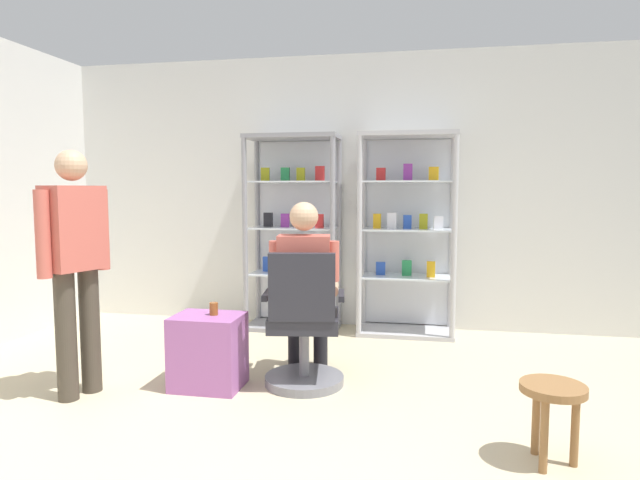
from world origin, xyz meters
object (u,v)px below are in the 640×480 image
display_cabinet_right (407,233)px  storage_crate (208,351)px  seated_shopkeeper (305,282)px  display_cabinet_left (294,231)px  office_chair (304,332)px  wooden_stool (553,400)px  tea_glass (214,309)px  standing_customer (75,257)px

display_cabinet_right → storage_crate: bearing=-127.0°
seated_shopkeeper → storage_crate: 0.83m
display_cabinet_left → office_chair: size_ratio=1.98×
storage_crate → wooden_stool: (2.10, -0.68, 0.07)m
seated_shopkeeper → storage_crate: size_ratio=2.53×
storage_crate → tea_glass: bearing=23.4°
tea_glass → storage_crate: bearing=-156.6°
office_chair → tea_glass: office_chair is taller
display_cabinet_right → wooden_stool: (0.79, -2.40, -0.63)m
display_cabinet_left → tea_glass: 1.77m
office_chair → wooden_stool: size_ratio=2.33×
display_cabinet_right → standing_customer: 2.91m
office_chair → tea_glass: 0.64m
office_chair → display_cabinet_left: bearing=105.6°
display_cabinet_right → storage_crate: display_cabinet_right is taller
display_cabinet_left → seated_shopkeeper: 1.52m
display_cabinet_left → tea_glass: display_cabinet_left is taller
display_cabinet_left → office_chair: bearing=-74.4°
seated_shopkeeper → wooden_stool: (1.47, -0.97, -0.38)m
display_cabinet_left → standing_customer: size_ratio=1.17×
office_chair → wooden_stool: office_chair is taller
office_chair → wooden_stool: bearing=-29.1°
display_cabinet_right → tea_glass: bearing=-126.5°
wooden_stool → seated_shopkeeper: bearing=146.7°
office_chair → standing_customer: bearing=-163.4°
standing_customer → wooden_stool: 2.97m
display_cabinet_right → office_chair: display_cabinet_right is taller
seated_shopkeeper → tea_glass: seated_shopkeeper is taller
office_chair → storage_crate: office_chair is taller
tea_glass → wooden_stool: tea_glass is taller
tea_glass → standing_customer: bearing=-159.0°
display_cabinet_right → storage_crate: 2.28m
display_cabinet_right → storage_crate: size_ratio=3.72×
seated_shopkeeper → wooden_stool: 1.80m
display_cabinet_left → tea_glass: (-0.17, -1.71, -0.41)m
display_cabinet_right → seated_shopkeeper: 1.61m
office_chair → seated_shopkeeper: size_ratio=0.74×
office_chair → wooden_stool: 1.66m
storage_crate → standing_customer: 1.08m
office_chair → storage_crate: 0.68m
display_cabinet_right → office_chair: (-0.65, -1.60, -0.57)m
tea_glass → office_chair: bearing=10.4°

